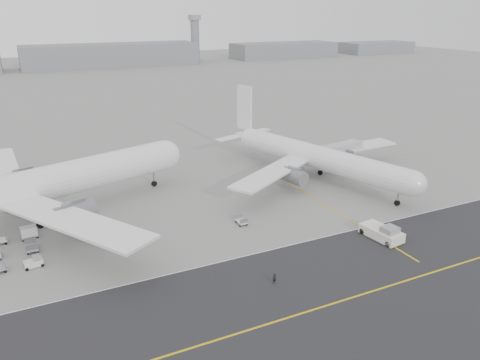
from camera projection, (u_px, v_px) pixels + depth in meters
name	position (u px, v px, depth m)	size (l,w,h in m)	color
ground	(193.00, 260.00, 69.70)	(700.00, 700.00, 0.00)	gray
taxiway	(284.00, 319.00, 56.52)	(220.00, 59.00, 0.03)	#29292C
horizon_buildings	(97.00, 67.00, 301.85)	(520.00, 28.00, 28.00)	gray
control_tower	(195.00, 37.00, 328.94)	(7.00, 7.00, 31.25)	gray
airliner_a	(29.00, 188.00, 80.57)	(61.12, 59.91, 21.76)	white
airliner_b	(314.00, 156.00, 101.62)	(49.21, 50.24, 17.83)	white
pushback_tug	(382.00, 233.00, 75.91)	(4.18, 9.32, 2.63)	white
jet_bridge	(335.00, 153.00, 106.10)	(17.35, 6.27, 6.47)	gray
stray_dolly	(241.00, 224.00, 81.47)	(1.46, 2.38, 1.46)	silver
ground_crew_a	(275.00, 278.00, 63.64)	(0.57, 0.37, 1.55)	black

